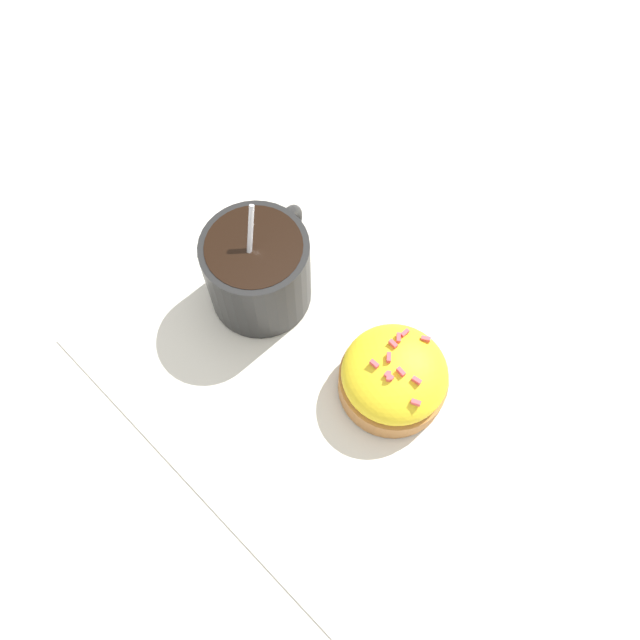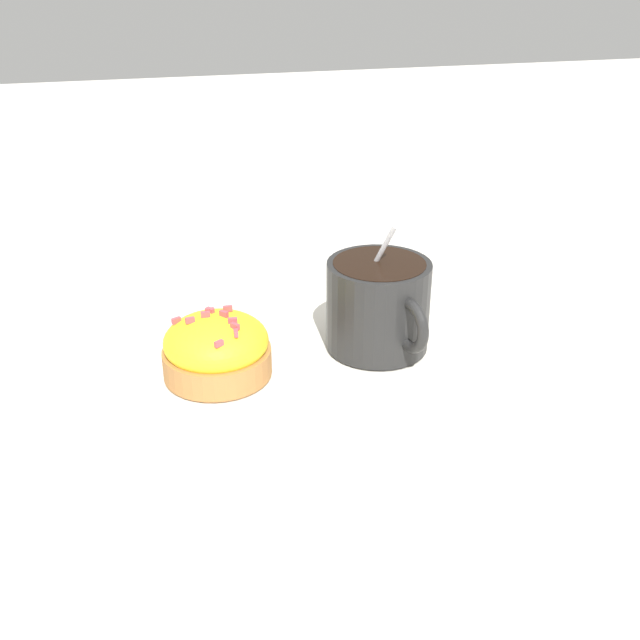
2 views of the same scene
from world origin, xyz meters
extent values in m
plane|color=silver|center=(0.00, 0.00, 0.00)|extent=(3.00, 3.00, 0.00)
cube|color=white|center=(0.00, 0.00, 0.00)|extent=(0.32, 0.30, 0.00)
cylinder|color=black|center=(-0.07, 0.00, 0.04)|extent=(0.09, 0.09, 0.07)
cylinder|color=black|center=(-0.07, 0.00, 0.07)|extent=(0.08, 0.08, 0.01)
torus|color=black|center=(-0.08, 0.04, 0.04)|extent=(0.02, 0.05, 0.04)
ellipsoid|color=silver|center=(-0.08, 0.02, 0.01)|extent=(0.03, 0.03, 0.01)
cylinder|color=silver|center=(-0.06, -0.01, 0.06)|extent=(0.03, 0.05, 0.10)
cylinder|color=#B2753D|center=(0.07, 0.01, 0.01)|extent=(0.09, 0.09, 0.02)
ellipsoid|color=yellow|center=(0.07, 0.01, 0.03)|extent=(0.08, 0.08, 0.04)
cube|color=#EA4C56|center=(0.06, 0.04, 0.05)|extent=(0.00, 0.01, 0.00)
cube|color=#EA4C56|center=(0.06, 0.00, 0.05)|extent=(0.01, 0.00, 0.00)
cube|color=#EA4C56|center=(0.06, 0.01, 0.05)|extent=(0.01, 0.01, 0.00)
cube|color=#EA4C56|center=(0.10, 0.00, 0.05)|extent=(0.01, 0.01, 0.00)
cube|color=#EA4C56|center=(0.06, 0.02, 0.05)|extent=(0.01, 0.00, 0.00)
cube|color=#EA4C56|center=(0.07, 0.04, 0.05)|extent=(0.01, 0.01, 0.00)
cube|color=#EA4C56|center=(0.05, 0.03, 0.05)|extent=(0.01, 0.01, 0.00)
cube|color=#EA4C56|center=(0.07, 0.01, 0.05)|extent=(0.01, 0.00, 0.00)
cube|color=#EA4C56|center=(0.07, 0.00, 0.05)|extent=(0.01, 0.01, 0.00)
cube|color=#EA4C56|center=(0.07, 0.00, 0.05)|extent=(0.01, 0.00, 0.00)
cube|color=#EA4C56|center=(0.09, 0.01, 0.05)|extent=(0.01, 0.00, 0.00)
camera|label=1|loc=(0.15, -0.15, 0.48)|focal=35.00mm
camera|label=2|loc=(0.12, 0.53, 0.31)|focal=42.00mm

